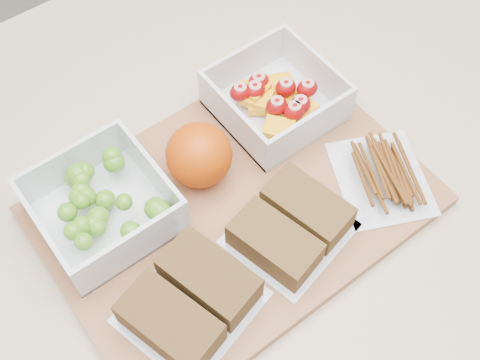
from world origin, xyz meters
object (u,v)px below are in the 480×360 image
at_px(pretzel_bag, 383,173).
at_px(sandwich_bag_center, 291,226).
at_px(cutting_board, 235,206).
at_px(grape_container, 102,204).
at_px(sandwich_bag_left, 190,301).
at_px(fruit_container, 275,99).
at_px(orange, 199,155).

bearing_deg(pretzel_bag, sandwich_bag_center, 176.16).
bearing_deg(sandwich_bag_center, pretzel_bag, -3.84).
bearing_deg(cutting_board, grape_container, 149.67).
height_order(sandwich_bag_left, sandwich_bag_center, sandwich_bag_left).
relative_size(grape_container, fruit_container, 1.01).
distance_m(grape_container, fruit_container, 0.25).
bearing_deg(orange, cutting_board, -81.19).
height_order(cutting_board, grape_container, grape_container).
bearing_deg(sandwich_bag_left, cutting_board, 33.33).
relative_size(orange, pretzel_bag, 0.49).
bearing_deg(fruit_container, sandwich_bag_left, -146.94).
bearing_deg(sandwich_bag_left, fruit_container, 33.06).
height_order(cutting_board, orange, orange).
distance_m(sandwich_bag_left, sandwich_bag_center, 0.14).
bearing_deg(fruit_container, pretzel_bag, -77.08).
distance_m(grape_container, pretzel_bag, 0.32).
bearing_deg(grape_container, orange, -8.55).
bearing_deg(sandwich_bag_center, fruit_container, 56.81).
bearing_deg(sandwich_bag_left, pretzel_bag, -0.93).
distance_m(cutting_board, orange, 0.07).
height_order(grape_container, orange, orange).
distance_m(cutting_board, grape_container, 0.15).
bearing_deg(grape_container, pretzel_bag, -28.28).
xyz_separation_m(cutting_board, fruit_container, (0.12, 0.08, 0.03)).
xyz_separation_m(grape_container, fruit_container, (0.25, 0.00, -0.00)).
bearing_deg(cutting_board, sandwich_bag_left, -146.74).
bearing_deg(grape_container, sandwich_bag_left, -84.18).
bearing_deg(sandwich_bag_center, grape_container, 136.54).
relative_size(sandwich_bag_center, pretzel_bag, 0.93).
relative_size(sandwich_bag_left, pretzel_bag, 1.01).
xyz_separation_m(grape_container, pretzel_bag, (0.28, -0.15, -0.01)).
xyz_separation_m(cutting_board, sandwich_bag_left, (-0.11, -0.07, 0.03)).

